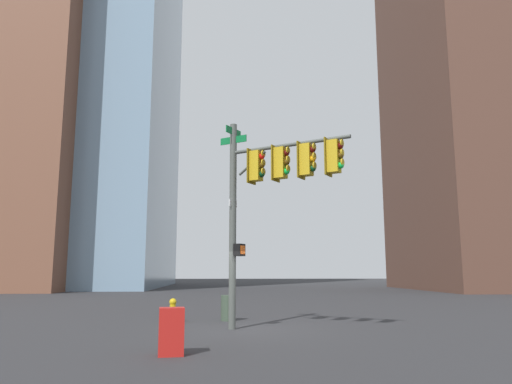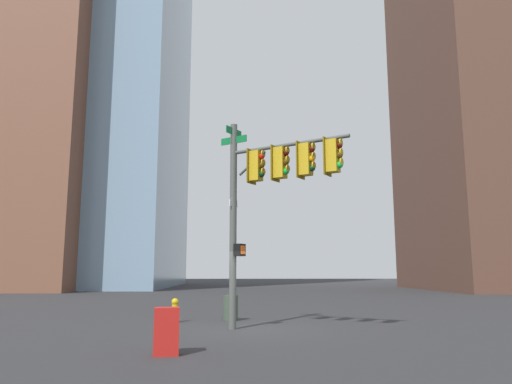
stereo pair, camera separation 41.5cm
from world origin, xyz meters
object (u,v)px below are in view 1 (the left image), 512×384
at_px(fire_hydrant, 173,309).
at_px(litter_bin, 228,308).
at_px(newspaper_box, 171,331).
at_px(signal_pole_assembly, 270,184).

bearing_deg(fire_hydrant, litter_bin, 105.77).
height_order(litter_bin, newspaper_box, newspaper_box).
bearing_deg(newspaper_box, signal_pole_assembly, 139.38).
bearing_deg(signal_pole_assembly, newspaper_box, -89.38).
xyz_separation_m(litter_bin, newspaper_box, (7.59, -1.31, 0.05)).
distance_m(signal_pole_assembly, fire_hydrant, 6.13).
height_order(signal_pole_assembly, newspaper_box, signal_pole_assembly).
height_order(fire_hydrant, litter_bin, litter_bin).
height_order(signal_pole_assembly, fire_hydrant, signal_pole_assembly).
bearing_deg(litter_bin, newspaper_box, -9.82).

